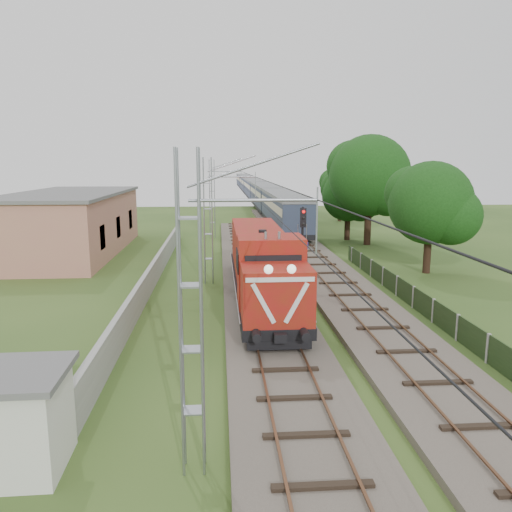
{
  "coord_description": "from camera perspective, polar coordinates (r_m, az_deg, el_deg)",
  "views": [
    {
      "loc": [
        -2.29,
        -19.55,
        7.65
      ],
      "look_at": [
        -0.14,
        9.52,
        2.2
      ],
      "focal_mm": 35.0,
      "sensor_mm": 36.0,
      "label": 1
    }
  ],
  "objects": [
    {
      "name": "relay_hut",
      "position": [
        14.4,
        -25.64,
        -16.56
      ],
      "size": [
        2.59,
        2.59,
        2.63
      ],
      "color": "silver",
      "rests_on": "ground"
    },
    {
      "name": "track_side",
      "position": [
        40.9,
        6.11,
        0.01
      ],
      "size": [
        4.2,
        80.0,
        0.45
      ],
      "color": "#6B6054",
      "rests_on": "ground"
    },
    {
      "name": "boundary_wall",
      "position": [
        32.56,
        -11.56,
        -1.86
      ],
      "size": [
        0.25,
        40.0,
        1.5
      ],
      "primitive_type": "cube",
      "color": "#9E9E99",
      "rests_on": "ground"
    },
    {
      "name": "tree_b",
      "position": [
        48.09,
        12.98,
        8.85
      ],
      "size": [
        7.92,
        7.55,
        10.27
      ],
      "color": "#331F14",
      "rests_on": "ground"
    },
    {
      "name": "fence",
      "position": [
        25.77,
        19.61,
        -5.92
      ],
      "size": [
        0.12,
        32.0,
        1.2
      ],
      "color": "black",
      "rests_on": "ground"
    },
    {
      "name": "tree_d",
      "position": [
        67.3,
        9.69,
        7.77
      ],
      "size": [
        5.59,
        5.32,
        7.24
      ],
      "color": "#331F14",
      "rests_on": "ground"
    },
    {
      "name": "catenary",
      "position": [
        31.76,
        -5.4,
        4.04
      ],
      "size": [
        3.31,
        70.0,
        8.0
      ],
      "color": "gray",
      "rests_on": "ground"
    },
    {
      "name": "signal_post",
      "position": [
        29.51,
        5.37,
        2.49
      ],
      "size": [
        0.56,
        0.44,
        5.12
      ],
      "color": "black",
      "rests_on": "ground"
    },
    {
      "name": "ground",
      "position": [
        21.11,
        2.33,
        -10.66
      ],
      "size": [
        140.0,
        140.0,
        0.0
      ],
      "primitive_type": "plane",
      "color": "#2D491B",
      "rests_on": "ground"
    },
    {
      "name": "station_building",
      "position": [
        45.64,
        -20.41,
        3.62
      ],
      "size": [
        8.4,
        20.4,
        5.22
      ],
      "color": "tan",
      "rests_on": "ground"
    },
    {
      "name": "tree_a",
      "position": [
        36.58,
        19.42,
        5.63
      ],
      "size": [
        6.02,
        5.73,
        7.81
      ],
      "color": "#331F14",
      "rests_on": "ground"
    },
    {
      "name": "track_main",
      "position": [
        27.67,
        0.68,
        -5.06
      ],
      "size": [
        4.2,
        70.0,
        0.45
      ],
      "color": "#6B6054",
      "rests_on": "ground"
    },
    {
      "name": "locomotive",
      "position": [
        27.36,
        0.66,
        -0.86
      ],
      "size": [
        2.96,
        16.88,
        4.29
      ],
      "color": "black",
      "rests_on": "ground"
    },
    {
      "name": "tree_c",
      "position": [
        50.73,
        10.58,
        6.8
      ],
      "size": [
        5.51,
        5.25,
        7.14
      ],
      "color": "#331F14",
      "rests_on": "ground"
    },
    {
      "name": "coach_rake",
      "position": [
        103.96,
        -0.2,
        7.81
      ],
      "size": [
        3.15,
        117.82,
        3.64
      ],
      "color": "black",
      "rests_on": "ground"
    }
  ]
}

